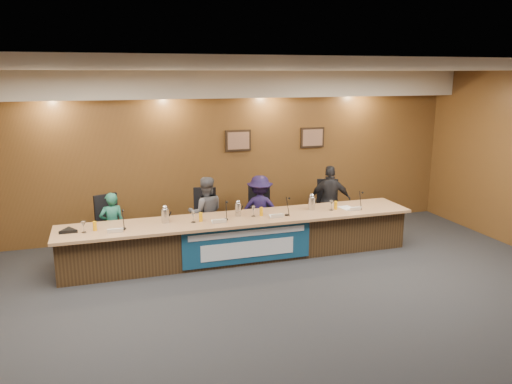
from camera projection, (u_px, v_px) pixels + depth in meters
floor at (291, 320)px, 6.52m from camera, size 10.00×10.00×0.00m
ceiling at (296, 69)px, 5.78m from camera, size 10.00×8.00×0.04m
wall_back at (218, 154)px, 9.86m from camera, size 10.00×0.04×3.20m
soffit at (220, 84)px, 9.32m from camera, size 10.00×0.50×0.50m
dais_body at (241, 239)px, 8.67m from camera, size 6.00×0.80×0.70m
dais_top at (242, 219)px, 8.53m from camera, size 6.10×0.95×0.05m
banner at (248, 244)px, 8.28m from camera, size 2.20×0.02×0.65m
banner_text_upper at (248, 233)px, 8.22m from camera, size 2.00×0.01×0.10m
banner_text_lower at (248, 249)px, 8.28m from camera, size 1.60×0.01×0.28m
wall_photo_left at (238, 141)px, 9.89m from camera, size 0.52×0.04×0.42m
wall_photo_right at (312, 138)px, 10.36m from camera, size 0.52×0.04×0.42m
panelist_a at (112, 225)px, 8.63m from camera, size 0.46×0.33×1.17m
panelist_b at (206, 213)px, 9.10m from camera, size 0.70×0.57×1.34m
panelist_c at (260, 209)px, 9.41m from camera, size 0.94×0.70×1.30m
panelist_d at (330, 201)px, 9.82m from camera, size 0.89×0.61×1.41m
office_chair_a at (113, 229)px, 8.75m from camera, size 0.63×0.63×0.08m
office_chair_b at (205, 221)px, 9.23m from camera, size 0.58×0.58×0.08m
office_chair_c at (258, 217)px, 9.54m from camera, size 0.63×0.63×0.08m
office_chair_d at (327, 210)px, 9.96m from camera, size 0.63×0.63×0.08m
nameplate_a at (115, 230)px, 7.67m from camera, size 0.24×0.08×0.10m
microphone_a at (124, 229)px, 7.87m from camera, size 0.07×0.07×0.02m
juice_glass_a at (95, 226)px, 7.78m from camera, size 0.06×0.06×0.15m
water_glass_a at (84, 227)px, 7.68m from camera, size 0.08×0.08×0.18m
nameplate_b at (219, 221)px, 8.16m from camera, size 0.24×0.08×0.10m
microphone_b at (226, 219)px, 8.38m from camera, size 0.07×0.07×0.02m
juice_glass_b at (201, 217)px, 8.27m from camera, size 0.06×0.06×0.15m
water_glass_b at (193, 217)px, 8.20m from camera, size 0.08×0.08×0.18m
nameplate_c at (277, 215)px, 8.47m from camera, size 0.24×0.08×0.10m
microphone_c at (287, 215)px, 8.63m from camera, size 0.07×0.07×0.02m
juice_glass_c at (261, 212)px, 8.60m from camera, size 0.06×0.06×0.15m
water_glass_c at (253, 211)px, 8.56m from camera, size 0.08×0.08×0.18m
nameplate_d at (356, 208)px, 8.92m from camera, size 0.24×0.08×0.10m
microphone_d at (359, 208)px, 9.04m from camera, size 0.07×0.07×0.02m
juice_glass_d at (336, 205)px, 9.01m from camera, size 0.06×0.06×0.15m
water_glass_d at (331, 206)px, 8.93m from camera, size 0.08×0.08×0.18m
carafe_left at (165, 216)px, 8.19m from camera, size 0.13×0.13×0.23m
carafe_mid at (238, 210)px, 8.58m from camera, size 0.11×0.11×0.23m
carafe_right at (312, 203)px, 8.99m from camera, size 0.13×0.13×0.23m
speakerphone at (68, 231)px, 7.71m from camera, size 0.32×0.32×0.05m
paper_stack at (347, 208)px, 9.11m from camera, size 0.26×0.33×0.01m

